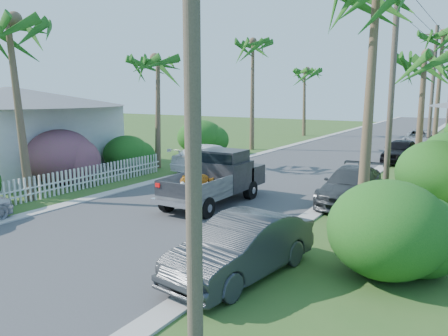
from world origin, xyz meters
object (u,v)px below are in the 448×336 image
Objects in this scene: pickup_truck at (219,177)px; parked_car_rf at (401,151)px; palm_r_c at (443,35)px; utility_pole_a at (192,72)px; palm_l_b at (157,59)px; palm_l_d at (305,70)px; palm_r_b at (425,56)px; parked_car_rn at (242,247)px; parked_car_lf at (210,158)px; house_left at (12,133)px; palm_l_c at (253,43)px; palm_l_a at (12,21)px; parked_car_rd at (421,140)px; utility_pole_b at (392,85)px; utility_pole_c at (432,88)px; parked_car_rm at (351,186)px.

parked_car_rf is (4.37, 14.17, -0.29)m from pickup_truck.
palm_r_c is 1.04× the size of utility_pole_a.
palm_l_b is 19.21m from palm_r_c.
palm_r_b is (13.10, -19.00, -0.49)m from palm_l_d.
parked_car_rn is 0.58× the size of palm_l_b.
parked_car_lf is 0.57× the size of house_left.
parked_car_rf is 0.55× the size of palm_l_d.
palm_l_c is 12.10m from palm_l_d.
parked_car_rn is 0.46× the size of palm_r_c.
palm_l_a is at bearing 157.04° from utility_pole_a.
house_left is (-6.20, -5.00, -4.03)m from palm_l_b.
utility_pole_a reaches higher than parked_car_rf.
palm_r_c is at bearing -70.98° from parked_car_rd.
utility_pole_b is (5.14, 6.04, 3.59)m from pickup_truck.
palm_l_b is at bearing 38.88° from house_left.
parked_car_rd is 28.81m from palm_l_a.
parked_car_rf is 8.25m from palm_r_b.
palm_r_b is 0.80× the size of utility_pole_b.
parked_car_rf is 7.93m from utility_pole_c.
parked_car_rm is 18.22m from house_left.
palm_l_d is 38.02m from utility_pole_a.
palm_l_a is at bearing 76.83° from parked_car_lf.
utility_pole_a is (-1.00, -17.00, -1.35)m from palm_r_b.
parked_car_rf is 9.04m from utility_pole_b.
parked_car_rd is 1.04× the size of parked_car_lf.
palm_l_c is (0.20, 19.00, 0.98)m from palm_l_a.
parked_car_rn is 12.46m from utility_pole_b.
palm_l_d is (-11.50, 5.19, 5.70)m from parked_car_rd.
house_left reaches higher than parked_car_rf.
palm_r_c is (9.84, 13.47, 7.36)m from parked_car_lf.
palm_r_c is at bearing 44.70° from house_left.
parked_car_rm is 0.53× the size of house_left.
parked_car_lf is at bearing -122.07° from parked_car_rd.
palm_l_a is (-2.56, -9.53, 6.19)m from parked_car_lf.
palm_r_b is (13.40, 3.00, -0.20)m from palm_l_b.
palm_l_a is at bearing -149.30° from pickup_truck.
palm_r_b is at bearing 86.63° from utility_pole_a.
palm_l_a is 19.03m from palm_l_c.
parked_car_lf is 0.71× the size of palm_r_b.
palm_l_c is at bearing 115.80° from utility_pole_a.
parked_car_rn is 35.13m from palm_l_d.
house_left is at bearing -157.80° from palm_r_b.
parked_car_rm is at bearing 28.90° from pickup_truck.
parked_car_lf is 10.96m from house_left.
palm_r_b is at bearing -71.86° from parked_car_rf.
parked_car_lf is (-8.33, 11.33, 0.04)m from parked_car_rn.
palm_r_b is (12.60, -7.00, -1.96)m from palm_l_c.
palm_l_b is at bearing 165.43° from parked_car_rm.
house_left is at bearing 154.18° from utility_pole_a.
parked_car_rn is at bearing 105.88° from utility_pole_a.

